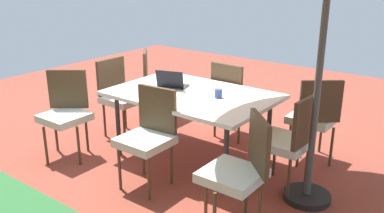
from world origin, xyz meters
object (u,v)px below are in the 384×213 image
chair_west (289,138)px  chair_north (149,133)px  chair_southwest (315,115)px  laptop (172,84)px  chair_south (233,96)px  cup (218,93)px  chair_northwest (240,168)px  chair_east (120,93)px  chair_southeast (157,81)px  chair_northeast (66,110)px  dining_table (192,98)px

chair_west → chair_north: same height
chair_southwest → laptop: size_ratio=2.58×
chair_south → cup: 0.85m
chair_northwest → cup: bearing=176.8°
chair_northwest → chair_southwest: size_ratio=1.00×
chair_north → laptop: bearing=108.7°
cup → chair_north: bearing=68.6°
chair_east → chair_southeast: 0.73m
chair_east → chair_northeast: same height
dining_table → chair_east: 1.17m
chair_northwest → chair_south: bearing=167.7°
dining_table → laptop: size_ratio=4.62×
chair_northeast → chair_south: 1.99m
chair_south → chair_west: bearing=146.4°
chair_north → cup: chair_north is taller
chair_northwest → cup: 1.19m
chair_east → chair_north: 1.39m
chair_south → laptop: laptop is taller
chair_west → chair_northeast: size_ratio=1.00×
chair_north → chair_west: bearing=27.4°
chair_south → laptop: (0.34, 0.77, 0.27)m
chair_east → chair_northeast: (0.02, 0.81, 0.00)m
dining_table → chair_northeast: size_ratio=1.79×
chair_northwest → chair_west: 0.81m
chair_west → chair_south: 1.38m
cup → chair_south: bearing=-69.6°
chair_west → chair_north: 1.34m
chair_east → chair_west: size_ratio=1.00×
chair_northwest → chair_west: (-0.06, -0.80, 0.00)m
dining_table → chair_west: bearing=179.3°
chair_east → chair_northwest: bearing=-109.7°
chair_northeast → laptop: (-0.87, -0.82, 0.27)m
chair_northwest → cup: (0.78, -0.85, 0.27)m
chair_northwest → chair_southwest: (-0.01, -1.55, 0.00)m
chair_northwest → chair_east: (2.26, -0.83, 0.00)m
chair_northwest → chair_northeast: (2.28, -0.02, 0.00)m
dining_table → chair_southeast: bearing=-32.1°
chair_east → chair_west: 2.32m
chair_west → chair_southeast: bearing=-104.0°
chair_north → chair_south: (-0.02, -1.51, 0.00)m
dining_table → chair_east: size_ratio=1.79×
dining_table → chair_northeast: 1.43m
chair_southeast → laptop: (-0.88, 0.72, 0.27)m
chair_east → chair_northeast: 0.81m
dining_table → chair_north: chair_north is taller
chair_north → chair_southwest: (-1.09, -1.45, 0.00)m
laptop → dining_table: bearing=157.4°
dining_table → chair_northwest: chair_northwest is taller
chair_northeast → chair_south: same height
chair_southeast → chair_northwest: bearing=-165.2°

